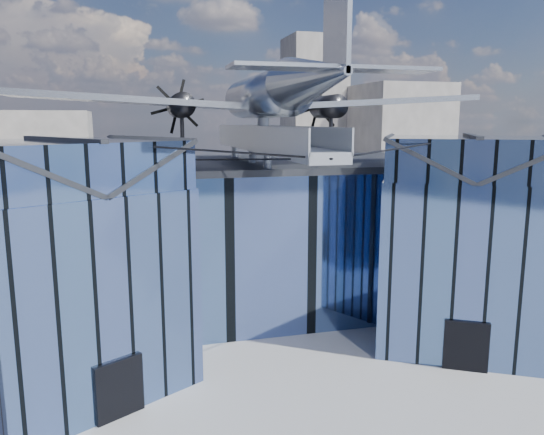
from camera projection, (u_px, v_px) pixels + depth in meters
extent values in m
plane|color=gray|center=(281.00, 352.00, 29.26)|extent=(120.00, 120.00, 0.00)
cube|color=#4E699F|center=(246.00, 235.00, 36.97)|extent=(28.00, 14.00, 9.50)
cube|color=#23252A|center=(246.00, 164.00, 36.09)|extent=(28.00, 14.00, 0.40)
cube|color=#4E699F|center=(72.00, 290.00, 24.81)|extent=(11.79, 11.43, 9.50)
cube|color=#4E699F|center=(63.00, 165.00, 23.77)|extent=(11.56, 11.20, 2.20)
cube|color=#23252A|center=(11.00, 168.00, 22.21)|extent=(7.98, 9.23, 2.40)
cube|color=#23252A|center=(109.00, 163.00, 25.33)|extent=(7.98, 9.23, 2.40)
cube|color=#23252A|center=(61.00, 139.00, 23.56)|extent=(4.30, 7.10, 0.18)
cube|color=black|center=(119.00, 389.00, 22.60)|extent=(2.03, 1.32, 2.60)
cube|color=black|center=(155.00, 271.00, 27.93)|extent=(0.34, 0.34, 9.50)
cube|color=#4E699F|center=(464.00, 260.00, 30.11)|extent=(11.79, 11.43, 9.50)
cube|color=#4E699F|center=(471.00, 157.00, 29.07)|extent=(11.56, 11.20, 2.20)
cube|color=#23252A|center=(428.00, 157.00, 29.65)|extent=(7.98, 9.23, 2.40)
cube|color=#23252A|center=(515.00, 158.00, 28.49)|extent=(7.98, 9.23, 2.40)
cube|color=#23252A|center=(472.00, 136.00, 28.86)|extent=(4.30, 7.10, 0.18)
cube|color=black|center=(466.00, 346.00, 26.88)|extent=(2.03, 1.32, 2.60)
cube|color=black|center=(383.00, 255.00, 31.27)|extent=(0.34, 0.34, 9.50)
cube|color=#9397A0|center=(265.00, 147.00, 30.61)|extent=(1.80, 21.00, 0.50)
cube|color=#9397A0|center=(250.00, 135.00, 30.26)|extent=(0.08, 21.00, 1.10)
cube|color=#9397A0|center=(280.00, 135.00, 30.72)|extent=(0.08, 21.00, 1.10)
cylinder|color=#9397A0|center=(234.00, 150.00, 39.76)|extent=(0.44, 0.44, 1.35)
cylinder|color=#9397A0|center=(252.00, 155.00, 34.06)|extent=(0.44, 0.44, 1.35)
cylinder|color=#9397A0|center=(268.00, 159.00, 30.25)|extent=(0.44, 0.44, 1.35)
cylinder|color=#9397A0|center=(263.00, 130.00, 30.91)|extent=(0.70, 0.70, 1.40)
cylinder|color=black|center=(187.00, 149.00, 22.10)|extent=(10.55, 6.08, 0.69)
cylinder|color=black|center=(413.00, 146.00, 24.75)|extent=(10.55, 6.08, 0.69)
cylinder|color=black|center=(220.00, 160.00, 28.05)|extent=(6.09, 17.04, 1.19)
cylinder|color=black|center=(326.00, 158.00, 29.56)|extent=(6.09, 17.04, 1.19)
cylinder|color=#9CA0A7|center=(263.00, 96.00, 30.57)|extent=(2.50, 11.00, 2.50)
sphere|color=#9CA0A7|center=(244.00, 100.00, 35.80)|extent=(2.50, 2.50, 2.50)
cube|color=black|center=(247.00, 88.00, 34.72)|extent=(1.60, 1.40, 0.50)
cone|color=#9CA0A7|center=(315.00, 78.00, 21.95)|extent=(2.50, 7.00, 2.50)
cube|color=#9CA0A7|center=(337.00, 29.00, 19.48)|extent=(0.18, 2.40, 3.40)
cube|color=#9CA0A7|center=(335.00, 68.00, 19.83)|extent=(8.00, 1.80, 0.14)
cube|color=#9CA0A7|center=(138.00, 101.00, 29.80)|extent=(14.00, 3.20, 1.08)
cylinder|color=black|center=(180.00, 106.00, 31.03)|extent=(1.44, 3.20, 1.44)
cone|color=black|center=(178.00, 107.00, 32.74)|extent=(0.70, 0.70, 0.70)
cube|color=black|center=(178.00, 107.00, 32.88)|extent=(1.05, 0.06, 3.33)
cube|color=black|center=(178.00, 107.00, 32.88)|extent=(2.53, 0.06, 2.53)
cube|color=black|center=(178.00, 107.00, 32.88)|extent=(3.33, 0.06, 1.05)
cylinder|color=black|center=(182.00, 127.00, 30.67)|extent=(0.24, 0.24, 1.75)
cube|color=#9CA0A7|center=(367.00, 103.00, 33.34)|extent=(14.00, 3.20, 1.08)
cylinder|color=black|center=(328.00, 107.00, 33.35)|extent=(1.44, 3.20, 1.44)
cone|color=black|center=(318.00, 108.00, 35.06)|extent=(0.70, 0.70, 0.70)
cube|color=black|center=(317.00, 108.00, 35.20)|extent=(1.05, 0.06, 3.33)
cube|color=black|center=(317.00, 108.00, 35.20)|extent=(2.53, 0.06, 2.53)
cube|color=black|center=(317.00, 108.00, 35.20)|extent=(3.33, 0.06, 1.05)
cylinder|color=black|center=(331.00, 127.00, 32.99)|extent=(0.24, 0.24, 1.75)
cube|color=gray|center=(396.00, 145.00, 81.38)|extent=(12.00, 14.00, 18.00)
cube|color=gray|center=(41.00, 161.00, 75.27)|extent=(14.00, 10.00, 14.00)
cube|color=gray|center=(314.00, 119.00, 87.65)|extent=(9.00, 9.00, 26.00)
cylinder|color=#301E13|center=(467.00, 257.00, 44.50)|extent=(0.43, 0.43, 2.56)
sphere|color=#204C1A|center=(469.00, 231.00, 44.09)|extent=(4.03, 4.03, 3.35)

